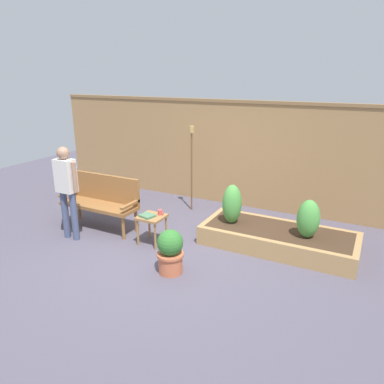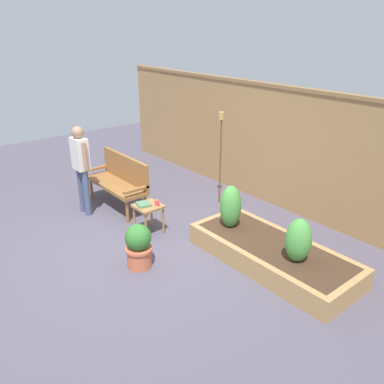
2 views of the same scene
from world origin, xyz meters
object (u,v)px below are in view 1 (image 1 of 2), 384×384
at_px(garden_bench, 102,198).
at_px(shrub_near_bench, 232,204).
at_px(person_by_bench, 66,185).
at_px(cup_on_table, 160,212).
at_px(side_table, 152,221).
at_px(shrub_far_corner, 308,219).
at_px(book_on_table, 147,216).
at_px(potted_boxwood, 170,251).
at_px(tiki_torch, 192,154).

bearing_deg(garden_bench, shrub_near_bench, 13.55).
bearing_deg(person_by_bench, shrub_near_bench, 26.52).
xyz_separation_m(garden_bench, cup_on_table, (1.28, -0.09, -0.02)).
bearing_deg(side_table, shrub_far_corner, 17.87).
xyz_separation_m(book_on_table, shrub_near_bench, (1.12, 0.79, 0.13)).
bearing_deg(person_by_bench, potted_boxwood, -5.32).
xyz_separation_m(potted_boxwood, shrub_near_bench, (0.35, 1.39, 0.30)).
distance_m(cup_on_table, shrub_far_corner, 2.28).
relative_size(garden_bench, side_table, 3.00).
relative_size(garden_bench, potted_boxwood, 2.28).
distance_m(side_table, book_on_table, 0.12).
distance_m(potted_boxwood, person_by_bench, 2.14).
height_order(cup_on_table, book_on_table, cup_on_table).
xyz_separation_m(cup_on_table, shrub_near_bench, (0.98, 0.63, 0.10)).
bearing_deg(potted_boxwood, garden_bench, 156.20).
height_order(cup_on_table, potted_boxwood, potted_boxwood).
bearing_deg(cup_on_table, shrub_near_bench, 32.94).
height_order(cup_on_table, shrub_near_bench, shrub_near_bench).
distance_m(garden_bench, tiki_torch, 1.91).
height_order(garden_bench, potted_boxwood, garden_bench).
relative_size(side_table, book_on_table, 2.19).
bearing_deg(book_on_table, potted_boxwood, -23.42).
bearing_deg(book_on_table, side_table, 68.06).
relative_size(garden_bench, shrub_far_corner, 2.45).
relative_size(cup_on_table, tiki_torch, 0.06).
xyz_separation_m(garden_bench, tiki_torch, (1.03, 1.49, 0.62)).
xyz_separation_m(garden_bench, book_on_table, (1.14, -0.25, -0.05)).
distance_m(cup_on_table, book_on_table, 0.21).
bearing_deg(garden_bench, cup_on_table, -4.06).
bearing_deg(shrub_far_corner, shrub_near_bench, 180.00).
xyz_separation_m(side_table, tiki_torch, (-0.15, 1.68, 0.77)).
relative_size(garden_bench, person_by_bench, 0.92).
xyz_separation_m(cup_on_table, person_by_bench, (-1.41, -0.56, 0.41)).
xyz_separation_m(cup_on_table, potted_boxwood, (0.63, -0.75, -0.20)).
distance_m(potted_boxwood, tiki_torch, 2.62).
xyz_separation_m(garden_bench, shrub_far_corner, (3.47, 0.54, 0.05)).
bearing_deg(book_on_table, tiki_torch, 107.77).
height_order(side_table, potted_boxwood, potted_boxwood).
relative_size(tiki_torch, person_by_bench, 1.09).
distance_m(cup_on_table, tiki_torch, 1.72).
xyz_separation_m(shrub_near_bench, tiki_torch, (-1.23, 0.94, 0.54)).
bearing_deg(cup_on_table, potted_boxwood, -50.01).
distance_m(side_table, potted_boxwood, 0.98).
relative_size(book_on_table, shrub_near_bench, 0.34).
height_order(potted_boxwood, shrub_near_bench, shrub_near_bench).
xyz_separation_m(side_table, book_on_table, (-0.04, -0.06, 0.10)).
xyz_separation_m(book_on_table, potted_boxwood, (0.77, -0.59, -0.17)).
height_order(cup_on_table, shrub_far_corner, shrub_far_corner).
bearing_deg(shrub_near_bench, potted_boxwood, -104.18).
bearing_deg(side_table, person_by_bench, -160.84).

